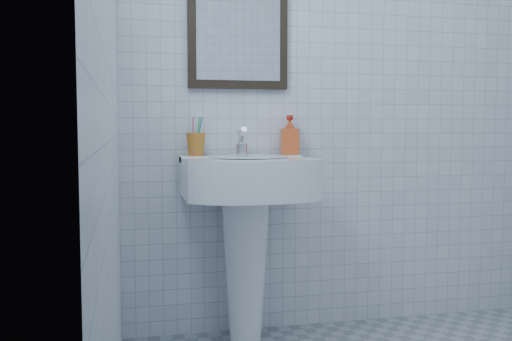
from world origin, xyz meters
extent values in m
cube|color=white|center=(0.00, 1.20, 1.25)|extent=(2.20, 0.02, 2.50)
cube|color=white|center=(-1.10, 0.00, 1.25)|extent=(0.02, 2.40, 2.50)
cone|color=white|center=(-0.51, 1.01, 0.37)|extent=(0.23, 0.23, 0.75)
cube|color=white|center=(-0.51, 0.96, 0.81)|extent=(0.60, 0.43, 0.18)
cube|color=white|center=(-0.51, 1.12, 0.89)|extent=(0.60, 0.11, 0.03)
cylinder|color=white|center=(-0.51, 0.93, 0.91)|extent=(0.37, 0.37, 0.01)
cylinder|color=silver|center=(-0.51, 1.10, 0.94)|extent=(0.06, 0.06, 0.06)
cylinder|color=silver|center=(-0.51, 1.08, 1.01)|extent=(0.03, 0.11, 0.09)
cylinder|color=silver|center=(-0.51, 1.12, 0.98)|extent=(0.04, 0.06, 0.10)
imported|color=red|center=(-0.26, 1.12, 1.01)|extent=(0.10, 0.10, 0.20)
cube|color=black|center=(-0.51, 1.18, 1.55)|extent=(0.50, 0.04, 0.62)
cube|color=silver|center=(-0.51, 1.16, 1.55)|extent=(0.42, 0.00, 0.54)
camera|label=1|loc=(-1.07, -1.63, 1.04)|focal=40.00mm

